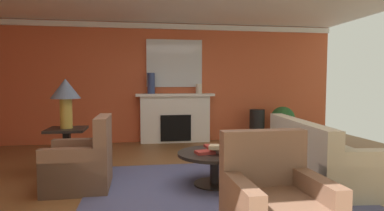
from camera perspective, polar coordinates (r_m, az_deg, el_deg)
name	(u,v)px	position (r m, az deg, el deg)	size (l,w,h in m)	color
ground_plane	(188,185)	(4.46, -0.68, -14.03)	(9.72, 9.72, 0.00)	brown
wall_fireplace	(168,83)	(7.61, -4.37, 4.03)	(8.07, 0.12, 2.76)	#C65633
crown_moulding	(168,26)	(7.64, -4.38, 13.83)	(8.07, 0.08, 0.12)	white
area_rug	(214,185)	(4.49, 4.00, -13.86)	(3.35, 2.31, 0.01)	#4C517A
fireplace	(175,119)	(7.46, -3.00, -2.45)	(1.80, 0.35, 1.14)	white
mantel_mirror	(174,63)	(7.55, -3.14, 7.48)	(1.30, 0.04, 1.10)	silver
sofa	(319,158)	(5.03, 21.67, -8.73)	(1.10, 2.18, 0.85)	#BCB299
armchair_near_window	(82,165)	(4.52, -18.96, -9.99)	(0.81, 0.81, 0.95)	brown
armchair_facing_fireplace	(275,209)	(2.96, 14.56, -17.44)	(0.82, 0.82, 0.95)	brown
coffee_table	(214,161)	(4.40, 4.02, -9.78)	(1.00, 1.00, 0.45)	black
side_table	(67,148)	(5.26, -21.32, -7.02)	(0.56, 0.56, 0.70)	black
table_lamp	(66,94)	(5.17, -21.56, 1.99)	(0.44, 0.44, 0.75)	#B28E38
vase_tall_corner	(257,126)	(7.62, 11.48, -3.56)	(0.35, 0.35, 0.77)	black
vase_mantel_right	(199,89)	(7.44, 1.24, 3.01)	(0.15, 0.15, 0.22)	beige
vase_mantel_left	(151,83)	(7.33, -7.28, 3.93)	(0.17, 0.17, 0.47)	navy
book_red_cover	(205,152)	(4.29, 2.29, -8.30)	(0.24, 0.18, 0.04)	maroon
book_art_folio	(212,146)	(4.50, 3.51, -7.25)	(0.18, 0.18, 0.03)	maroon
book_small_novel	(217,147)	(4.24, 4.41, -7.37)	(0.19, 0.17, 0.05)	tan
potted_plant	(283,121)	(7.77, 15.82, -2.69)	(0.56, 0.56, 0.83)	#333333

